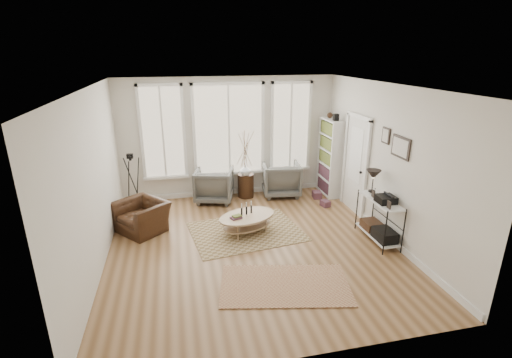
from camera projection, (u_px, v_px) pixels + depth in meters
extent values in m
plane|color=#946D47|center=(252.00, 245.00, 6.93)|extent=(5.50, 5.50, 0.00)
plane|color=white|center=(252.00, 87.00, 5.99)|extent=(5.50, 5.50, 0.00)
cube|color=silver|center=(229.00, 138.00, 9.00)|extent=(5.20, 0.04, 2.90)
cube|color=silver|center=(306.00, 250.00, 3.92)|extent=(5.20, 0.04, 2.90)
cube|color=silver|center=(94.00, 183.00, 5.93)|extent=(0.04, 5.50, 2.90)
cube|color=silver|center=(387.00, 163.00, 6.99)|extent=(0.04, 5.50, 2.90)
cube|color=white|center=(230.00, 191.00, 9.44)|extent=(5.10, 0.04, 0.12)
cube|color=white|center=(378.00, 229.00, 7.44)|extent=(0.03, 5.40, 0.12)
cube|color=tan|center=(229.00, 130.00, 8.91)|extent=(1.60, 0.03, 2.10)
cube|color=tan|center=(163.00, 133.00, 8.60)|extent=(0.90, 0.03, 2.10)
cube|color=tan|center=(290.00, 127.00, 9.23)|extent=(0.90, 0.03, 2.10)
cube|color=white|center=(229.00, 130.00, 8.89)|extent=(1.74, 0.06, 2.24)
cube|color=white|center=(163.00, 133.00, 8.58)|extent=(1.04, 0.06, 2.24)
cube|color=white|center=(291.00, 127.00, 9.21)|extent=(1.04, 0.06, 2.24)
cube|color=white|center=(230.00, 173.00, 9.23)|extent=(4.10, 0.12, 0.06)
cube|color=white|center=(355.00, 166.00, 8.18)|extent=(0.04, 0.88, 2.10)
cube|color=white|center=(356.00, 155.00, 8.09)|extent=(0.01, 0.55, 1.20)
cube|color=white|center=(366.00, 172.00, 7.72)|extent=(0.06, 0.08, 2.18)
cube|color=white|center=(345.00, 160.00, 8.63)|extent=(0.06, 0.08, 2.18)
cube|color=white|center=(359.00, 116.00, 7.82)|extent=(0.06, 1.06, 0.08)
sphere|color=black|center=(361.00, 172.00, 7.88)|extent=(0.06, 0.06, 0.06)
cube|color=white|center=(337.00, 162.00, 8.79)|extent=(0.30, 0.03, 1.90)
cube|color=white|center=(323.00, 153.00, 9.55)|extent=(0.30, 0.03, 1.90)
cube|color=white|center=(335.00, 157.00, 9.20)|extent=(0.02, 0.85, 1.90)
cube|color=white|center=(330.00, 157.00, 9.17)|extent=(0.30, 0.81, 1.90)
cube|color=maroon|center=(330.00, 157.00, 9.17)|extent=(0.24, 0.75, 1.76)
cube|color=black|center=(336.00, 117.00, 8.65)|extent=(0.12, 0.10, 0.16)
sphere|color=#361E11|center=(330.00, 115.00, 8.98)|extent=(0.14, 0.14, 0.14)
cube|color=white|center=(377.00, 234.00, 7.10)|extent=(0.37, 1.07, 0.03)
cube|color=white|center=(381.00, 200.00, 6.87)|extent=(0.37, 1.07, 0.02)
cylinder|color=black|center=(385.00, 233.00, 6.48)|extent=(0.02, 0.02, 0.85)
cylinder|color=black|center=(403.00, 231.00, 6.55)|extent=(0.02, 0.02, 0.85)
cylinder|color=black|center=(357.00, 209.00, 7.46)|extent=(0.02, 0.02, 0.85)
cylinder|color=black|center=(373.00, 208.00, 7.53)|extent=(0.02, 0.02, 0.85)
cylinder|color=black|center=(372.00, 191.00, 7.18)|extent=(0.14, 0.14, 0.02)
cylinder|color=black|center=(372.00, 184.00, 7.13)|extent=(0.02, 0.02, 0.30)
cone|color=black|center=(374.00, 174.00, 7.07)|extent=(0.28, 0.28, 0.18)
cube|color=black|center=(386.00, 199.00, 6.71)|extent=(0.32, 0.30, 0.13)
cube|color=black|center=(385.00, 235.00, 6.84)|extent=(0.32, 0.45, 0.20)
cube|color=#361E11|center=(372.00, 225.00, 7.28)|extent=(0.32, 0.40, 0.16)
cube|color=black|center=(389.00, 205.00, 6.44)|extent=(0.02, 0.10, 0.14)
cube|color=black|center=(373.00, 194.00, 6.94)|extent=(0.02, 0.10, 0.12)
cube|color=black|center=(401.00, 147.00, 6.49)|extent=(0.03, 0.52, 0.38)
cube|color=silver|center=(400.00, 147.00, 6.48)|extent=(0.01, 0.44, 0.30)
cube|color=black|center=(386.00, 136.00, 6.91)|extent=(0.03, 0.24, 0.30)
cube|color=silver|center=(385.00, 136.00, 6.91)|extent=(0.01, 0.18, 0.24)
cube|color=brown|center=(246.00, 231.00, 7.46)|extent=(2.33, 1.87, 0.01)
cube|color=brown|center=(285.00, 285.00, 5.74)|extent=(2.16, 1.47, 0.01)
ellipsoid|color=tan|center=(247.00, 225.00, 7.38)|extent=(1.17, 0.96, 0.03)
ellipsoid|color=tan|center=(247.00, 216.00, 7.32)|extent=(1.37, 1.13, 0.04)
cylinder|color=tan|center=(232.00, 231.00, 7.14)|extent=(0.03, 0.03, 0.34)
cylinder|color=tan|center=(265.00, 227.00, 7.27)|extent=(0.03, 0.03, 0.34)
cylinder|color=tan|center=(229.00, 222.00, 7.49)|extent=(0.03, 0.03, 0.34)
cylinder|color=tan|center=(261.00, 219.00, 7.62)|extent=(0.03, 0.03, 0.34)
cylinder|color=black|center=(241.00, 211.00, 7.30)|extent=(0.03, 0.03, 0.17)
cylinder|color=black|center=(247.00, 210.00, 7.33)|extent=(0.03, 0.03, 0.17)
cylinder|color=black|center=(252.00, 210.00, 7.35)|extent=(0.03, 0.03, 0.17)
cube|color=#284928|center=(236.00, 217.00, 7.18)|extent=(0.21, 0.15, 0.06)
imported|color=#5F5F5A|center=(214.00, 185.00, 8.89)|extent=(1.06, 1.08, 0.81)
imported|color=#5F5F5A|center=(281.00, 179.00, 9.26)|extent=(1.01, 1.03, 0.84)
cylinder|color=#361E11|center=(246.00, 185.00, 9.17)|extent=(0.39, 0.39, 0.59)
imported|color=silver|center=(245.00, 170.00, 8.95)|extent=(0.32, 0.32, 0.26)
imported|color=#361E11|center=(142.00, 216.00, 7.43)|extent=(1.25, 1.24, 0.61)
cylinder|color=black|center=(130.00, 159.00, 7.95)|extent=(0.06, 0.06, 0.06)
cube|color=black|center=(130.00, 156.00, 7.93)|extent=(0.14, 0.10, 0.10)
cylinder|color=black|center=(130.00, 157.00, 7.86)|extent=(0.06, 0.08, 0.06)
cube|color=maroon|center=(317.00, 195.00, 9.15)|extent=(0.23, 0.28, 0.16)
cube|color=maroon|center=(325.00, 203.00, 8.66)|extent=(0.22, 0.25, 0.14)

